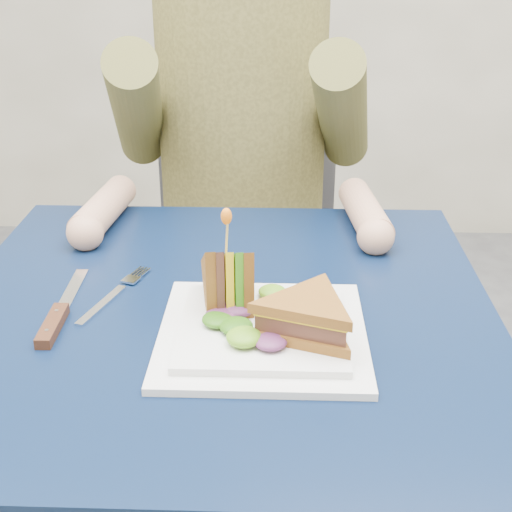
{
  "coord_description": "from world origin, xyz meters",
  "views": [
    {
      "loc": [
        0.08,
        -0.85,
        1.2
      ],
      "look_at": [
        0.05,
        -0.03,
        0.82
      ],
      "focal_mm": 50.0,
      "sensor_mm": 36.0,
      "label": 1
    }
  ],
  "objects_px": {
    "chair": "(245,237)",
    "sandwich_flat": "(308,317)",
    "sandwich_upright": "(228,282)",
    "knife": "(56,318)",
    "diner": "(241,86)",
    "plate": "(263,331)",
    "table": "(221,355)",
    "fork": "(112,296)"
  },
  "relations": [
    {
      "from": "chair",
      "to": "sandwich_flat",
      "type": "height_order",
      "value": "chair"
    },
    {
      "from": "sandwich_flat",
      "to": "sandwich_upright",
      "type": "relative_size",
      "value": 1.39
    },
    {
      "from": "chair",
      "to": "knife",
      "type": "bearing_deg",
      "value": -106.21
    },
    {
      "from": "diner",
      "to": "plate",
      "type": "relative_size",
      "value": 2.87
    },
    {
      "from": "chair",
      "to": "diner",
      "type": "bearing_deg",
      "value": -90.0
    },
    {
      "from": "table",
      "to": "fork",
      "type": "height_order",
      "value": "fork"
    },
    {
      "from": "table",
      "to": "diner",
      "type": "relative_size",
      "value": 1.01
    },
    {
      "from": "table",
      "to": "chair",
      "type": "xyz_separation_m",
      "value": [
        0.0,
        0.68,
        -0.11
      ]
    },
    {
      "from": "chair",
      "to": "diner",
      "type": "distance_m",
      "value": 0.39
    },
    {
      "from": "sandwich_flat",
      "to": "sandwich_upright",
      "type": "distance_m",
      "value": 0.12
    },
    {
      "from": "chair",
      "to": "sandwich_upright",
      "type": "relative_size",
      "value": 6.92
    },
    {
      "from": "chair",
      "to": "sandwich_flat",
      "type": "relative_size",
      "value": 4.98
    },
    {
      "from": "sandwich_upright",
      "to": "knife",
      "type": "relative_size",
      "value": 0.61
    },
    {
      "from": "table",
      "to": "plate",
      "type": "height_order",
      "value": "plate"
    },
    {
      "from": "chair",
      "to": "fork",
      "type": "height_order",
      "value": "chair"
    },
    {
      "from": "table",
      "to": "diner",
      "type": "height_order",
      "value": "diner"
    },
    {
      "from": "chair",
      "to": "sandwich_flat",
      "type": "bearing_deg",
      "value": -81.6
    },
    {
      "from": "sandwich_flat",
      "to": "fork",
      "type": "relative_size",
      "value": 1.07
    },
    {
      "from": "diner",
      "to": "fork",
      "type": "height_order",
      "value": "diner"
    },
    {
      "from": "table",
      "to": "sandwich_upright",
      "type": "distance_m",
      "value": 0.14
    },
    {
      "from": "knife",
      "to": "plate",
      "type": "bearing_deg",
      "value": -5.82
    },
    {
      "from": "chair",
      "to": "fork",
      "type": "relative_size",
      "value": 5.34
    },
    {
      "from": "sandwich_upright",
      "to": "chair",
      "type": "bearing_deg",
      "value": 91.08
    },
    {
      "from": "sandwich_upright",
      "to": "diner",
      "type": "bearing_deg",
      "value": 91.28
    },
    {
      "from": "sandwich_flat",
      "to": "table",
      "type": "bearing_deg",
      "value": 138.03
    },
    {
      "from": "diner",
      "to": "chair",
      "type": "bearing_deg",
      "value": 90.0
    },
    {
      "from": "table",
      "to": "fork",
      "type": "xyz_separation_m",
      "value": [
        -0.15,
        0.02,
        0.08
      ]
    },
    {
      "from": "sandwich_flat",
      "to": "sandwich_upright",
      "type": "height_order",
      "value": "sandwich_upright"
    },
    {
      "from": "chair",
      "to": "knife",
      "type": "distance_m",
      "value": 0.78
    },
    {
      "from": "plate",
      "to": "diner",
      "type": "bearing_deg",
      "value": 95.34
    },
    {
      "from": "diner",
      "to": "fork",
      "type": "relative_size",
      "value": 4.28
    },
    {
      "from": "sandwich_upright",
      "to": "fork",
      "type": "height_order",
      "value": "sandwich_upright"
    },
    {
      "from": "diner",
      "to": "fork",
      "type": "distance_m",
      "value": 0.59
    },
    {
      "from": "diner",
      "to": "plate",
      "type": "bearing_deg",
      "value": -84.66
    },
    {
      "from": "plate",
      "to": "sandwich_flat",
      "type": "bearing_deg",
      "value": -24.44
    },
    {
      "from": "plate",
      "to": "knife",
      "type": "xyz_separation_m",
      "value": [
        -0.27,
        0.03,
        -0.0
      ]
    },
    {
      "from": "plate",
      "to": "table",
      "type": "bearing_deg",
      "value": 127.4
    },
    {
      "from": "plate",
      "to": "fork",
      "type": "xyz_separation_m",
      "value": [
        -0.21,
        0.1,
        -0.01
      ]
    },
    {
      "from": "plate",
      "to": "fork",
      "type": "distance_m",
      "value": 0.23
    },
    {
      "from": "chair",
      "to": "plate",
      "type": "distance_m",
      "value": 0.78
    },
    {
      "from": "sandwich_upright",
      "to": "fork",
      "type": "xyz_separation_m",
      "value": [
        -0.17,
        0.05,
        -0.05
      ]
    },
    {
      "from": "sandwich_flat",
      "to": "knife",
      "type": "xyz_separation_m",
      "value": [
        -0.33,
        0.05,
        -0.04
      ]
    }
  ]
}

